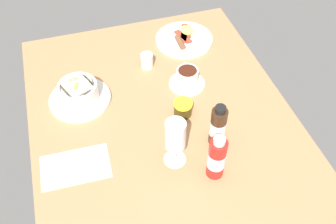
% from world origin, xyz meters
% --- Properties ---
extents(ground_plane, '(1.10, 0.84, 0.03)m').
position_xyz_m(ground_plane, '(0.00, 0.00, -0.01)').
color(ground_plane, '#A8754C').
extents(porridge_bowl, '(0.21, 0.21, 0.08)m').
position_xyz_m(porridge_bowl, '(-0.17, -0.24, 0.03)').
color(porridge_bowl, silver).
rests_on(porridge_bowl, ground_plane).
extents(cutlery_setting, '(0.13, 0.20, 0.01)m').
position_xyz_m(cutlery_setting, '(0.10, -0.29, 0.00)').
color(cutlery_setting, silver).
rests_on(cutlery_setting, ground_plane).
extents(coffee_cup, '(0.13, 0.13, 0.06)m').
position_xyz_m(coffee_cup, '(-0.14, 0.13, 0.03)').
color(coffee_cup, silver).
rests_on(coffee_cup, ground_plane).
extents(creamer_jug, '(0.05, 0.05, 0.06)m').
position_xyz_m(creamer_jug, '(-0.27, 0.02, 0.03)').
color(creamer_jug, silver).
rests_on(creamer_jug, ground_plane).
extents(wine_glass, '(0.07, 0.07, 0.16)m').
position_xyz_m(wine_glass, '(0.15, -0.01, 0.11)').
color(wine_glass, white).
rests_on(wine_glass, ground_plane).
extents(jam_jar, '(0.06, 0.06, 0.05)m').
position_xyz_m(jam_jar, '(-0.01, 0.07, 0.03)').
color(jam_jar, '#3D2F0D').
rests_on(jam_jar, ground_plane).
extents(sauce_bottle_brown, '(0.05, 0.05, 0.15)m').
position_xyz_m(sauce_bottle_brown, '(0.12, 0.13, 0.07)').
color(sauce_bottle_brown, '#382314').
rests_on(sauce_bottle_brown, ground_plane).
extents(sauce_bottle_red, '(0.05, 0.05, 0.16)m').
position_xyz_m(sauce_bottle_red, '(0.23, 0.08, 0.07)').
color(sauce_bottle_red, '#B21E19').
rests_on(sauce_bottle_red, ground_plane).
extents(breakfast_plate, '(0.22, 0.22, 0.04)m').
position_xyz_m(breakfast_plate, '(-0.38, 0.20, 0.01)').
color(breakfast_plate, silver).
rests_on(breakfast_plate, ground_plane).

